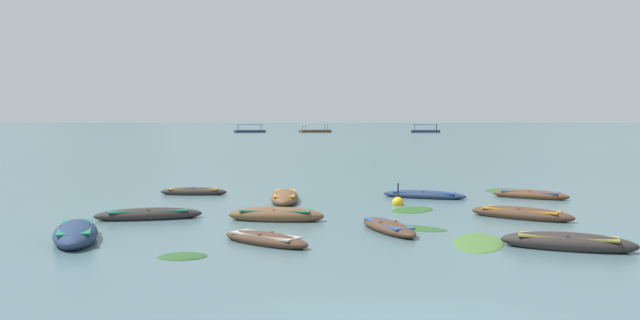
# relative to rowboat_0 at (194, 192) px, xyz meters

# --- Properties ---
(ground_plane) EXTENTS (6000.00, 6000.00, 0.00)m
(ground_plane) POSITION_rel_rowboat_0_xyz_m (8.01, 1479.60, -0.14)
(ground_plane) COLOR slate
(mountain_1) EXTENTS (970.80, 970.80, 310.38)m
(mountain_1) POSITION_rel_rowboat_0_xyz_m (-707.38, 1707.58, 155.05)
(mountain_1) COLOR #56665B
(mountain_1) RESTS_ON ground
(mountain_2) EXTENTS (1499.10, 1499.10, 432.78)m
(mountain_2) POSITION_rel_rowboat_0_xyz_m (61.91, 1864.43, 216.25)
(mountain_2) COLOR #4C5B56
(mountain_2) RESTS_ON ground
(mountain_3) EXTENTS (975.35, 975.35, 266.02)m
(mountain_3) POSITION_rel_rowboat_0_xyz_m (772.06, 1956.17, 132.87)
(mountain_3) COLOR #56665B
(mountain_3) RESTS_ON ground
(rowboat_0) EXTENTS (3.13, 0.81, 0.43)m
(rowboat_0) POSITION_rel_rowboat_0_xyz_m (0.00, 0.00, 0.00)
(rowboat_0) COLOR #2D2826
(rowboat_0) RESTS_ON ground
(rowboat_1) EXTENTS (2.05, 3.44, 0.43)m
(rowboat_1) POSITION_rel_rowboat_0_xyz_m (8.42, -9.88, -0.00)
(rowboat_1) COLOR #4C3323
(rowboat_1) RESTS_ON ground
(rowboat_2) EXTENTS (3.86, 2.10, 0.43)m
(rowboat_2) POSITION_rel_rowboat_0_xyz_m (10.60, -0.92, 0.00)
(rowboat_2) COLOR navy
(rowboat_2) RESTS_ON ground
(rowboat_3) EXTENTS (3.60, 2.89, 0.52)m
(rowboat_3) POSITION_rel_rowboat_0_xyz_m (13.30, -6.96, 0.03)
(rowboat_3) COLOR #4C3323
(rowboat_3) RESTS_ON ground
(rowboat_4) EXTENTS (3.64, 2.07, 0.57)m
(rowboat_4) POSITION_rel_rowboat_0_xyz_m (13.06, -12.54, 0.04)
(rowboat_4) COLOR #2D2826
(rowboat_4) RESTS_ON ground
(rowboat_5) EXTENTS (1.46, 4.16, 0.60)m
(rowboat_5) POSITION_rel_rowboat_0_xyz_m (4.49, -2.44, 0.05)
(rowboat_5) COLOR brown
(rowboat_5) RESTS_ON ground
(rowboat_6) EXTENTS (2.96, 2.48, 0.42)m
(rowboat_6) POSITION_rel_rowboat_0_xyz_m (4.84, -12.10, -0.00)
(rowboat_6) COLOR #4C3323
(rowboat_6) RESTS_ON ground
(rowboat_7) EXTENTS (3.82, 1.94, 0.50)m
(rowboat_7) POSITION_rel_rowboat_0_xyz_m (0.18, -7.62, 0.02)
(rowboat_7) COLOR #2D2826
(rowboat_7) RESTS_ON ground
(rowboat_9) EXTENTS (2.46, 4.04, 0.66)m
(rowboat_9) POSITION_rel_rowboat_0_xyz_m (-0.69, -11.81, 0.07)
(rowboat_9) COLOR navy
(rowboat_9) RESTS_ON ground
(rowboat_11) EXTENTS (3.38, 2.49, 0.47)m
(rowboat_11) POSITION_rel_rowboat_0_xyz_m (15.32, -0.78, 0.01)
(rowboat_11) COLOR brown
(rowboat_11) RESTS_ON ground
(rowboat_12) EXTENTS (3.47, 1.41, 0.59)m
(rowboat_12) POSITION_rel_rowboat_0_xyz_m (4.68, -7.75, 0.05)
(rowboat_12) COLOR brown
(rowboat_12) RESTS_ON ground
(ferry_0) EXTENTS (9.34, 5.88, 2.54)m
(ferry_0) POSITION_rel_rowboat_0_xyz_m (-20.33, 157.38, 0.31)
(ferry_0) COLOR navy
(ferry_0) RESTS_ON ground
(ferry_1) EXTENTS (8.46, 3.97, 2.54)m
(ferry_1) POSITION_rel_rowboat_0_xyz_m (30.07, 159.49, 0.31)
(ferry_1) COLOR navy
(ferry_1) RESTS_ON ground
(ferry_2) EXTENTS (9.64, 6.58, 2.54)m
(ferry_2) POSITION_rel_rowboat_0_xyz_m (-1.72, 160.64, 0.31)
(ferry_2) COLOR brown
(ferry_2) RESTS_ON ground
(mooring_buoy) EXTENTS (0.49, 0.49, 1.05)m
(mooring_buoy) POSITION_rel_rowboat_0_xyz_m (9.23, -3.41, -0.03)
(mooring_buoy) COLOR yellow
(mooring_buoy) RESTS_ON ground
(weed_patch_0) EXTENTS (2.57, 3.73, 0.14)m
(weed_patch_0) POSITION_rel_rowboat_0_xyz_m (15.06, 1.59, -0.14)
(weed_patch_0) COLOR #2D5628
(weed_patch_0) RESTS_ON ground
(weed_patch_1) EXTENTS (1.39, 1.18, 0.14)m
(weed_patch_1) POSITION_rel_rowboat_0_xyz_m (2.94, -13.90, -0.14)
(weed_patch_1) COLOR #2D5628
(weed_patch_1) RESTS_ON ground
(weed_patch_2) EXTENTS (2.51, 1.97, 0.14)m
(weed_patch_2) POSITION_rel_rowboat_0_xyz_m (9.24, -9.25, -0.14)
(weed_patch_2) COLOR #2D5628
(weed_patch_2) RESTS_ON ground
(weed_patch_3) EXTENTS (2.35, 2.59, 0.14)m
(weed_patch_3) POSITION_rel_rowboat_0_xyz_m (9.67, -4.93, -0.14)
(weed_patch_3) COLOR #2D5628
(weed_patch_3) RESTS_ON ground
(weed_patch_4) EXTENTS (2.12, 3.43, 0.14)m
(weed_patch_4) POSITION_rel_rowboat_0_xyz_m (10.85, -11.69, -0.14)
(weed_patch_4) COLOR #477033
(weed_patch_4) RESTS_ON ground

